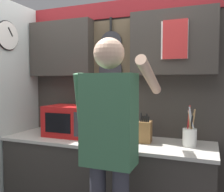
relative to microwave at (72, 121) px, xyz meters
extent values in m
cube|color=#38332D|center=(0.39, -0.03, -0.63)|extent=(2.02, 0.59, 0.89)
cube|color=beige|center=(0.39, -0.03, -0.17)|extent=(2.05, 0.62, 0.03)
cube|color=#38332D|center=(0.39, 0.28, 0.09)|extent=(2.62, 0.04, 2.33)
cube|color=maroon|center=(0.39, 0.25, 1.17)|extent=(2.58, 0.02, 0.18)
cube|color=#38332D|center=(-0.24, 0.18, 0.78)|extent=(0.76, 0.16, 0.61)
cube|color=#38332D|center=(1.00, 0.18, 0.78)|extent=(0.81, 0.16, 0.61)
cube|color=brown|center=(0.37, 0.26, 0.47)|extent=(0.46, 0.01, 1.18)
cylinder|color=#2D2D33|center=(0.35, 0.23, 0.82)|extent=(0.24, 0.02, 0.24)
cube|color=black|center=(0.35, 0.22, 1.01)|extent=(0.02, 0.02, 0.14)
cylinder|color=#2D2D33|center=(0.34, 0.23, 0.53)|extent=(0.26, 0.02, 0.26)
cube|color=black|center=(0.34, 0.22, 0.73)|extent=(0.02, 0.02, 0.13)
cylinder|color=black|center=(0.20, 0.23, 0.14)|extent=(0.01, 0.01, 0.18)
ellipsoid|color=black|center=(0.20, 0.23, 0.04)|extent=(0.05, 0.01, 0.05)
cylinder|color=silver|center=(0.28, 0.23, 0.13)|extent=(0.01, 0.01, 0.21)
ellipsoid|color=silver|center=(0.28, 0.23, 0.01)|extent=(0.05, 0.01, 0.04)
cylinder|color=silver|center=(0.37, 0.23, 0.14)|extent=(0.01, 0.01, 0.19)
ellipsoid|color=silver|center=(0.37, 0.23, 0.03)|extent=(0.04, 0.01, 0.04)
cylinder|color=silver|center=(0.45, 0.23, 0.14)|extent=(0.01, 0.01, 0.19)
ellipsoid|color=silver|center=(0.45, 0.23, 0.03)|extent=(0.04, 0.01, 0.04)
cylinder|color=silver|center=(0.53, 0.23, 0.14)|extent=(0.01, 0.01, 0.18)
ellipsoid|color=silver|center=(0.53, 0.23, 0.04)|extent=(0.04, 0.01, 0.03)
cube|color=white|center=(1.02, 0.09, 0.79)|extent=(0.24, 0.02, 0.35)
cube|color=red|center=(1.03, 0.08, 0.79)|extent=(0.22, 0.02, 0.35)
cylinder|color=white|center=(-0.62, -0.23, 0.88)|extent=(0.02, 0.29, 0.29)
torus|color=black|center=(-0.63, -0.23, 0.88)|extent=(0.02, 0.31, 0.31)
cube|color=black|center=(-0.61, -0.20, 0.93)|extent=(0.01, 0.07, 0.09)
cube|color=red|center=(0.00, 0.00, 0.00)|extent=(0.53, 0.36, 0.31)
cube|color=black|center=(-0.06, -0.18, 0.00)|extent=(0.29, 0.01, 0.19)
cube|color=#333338|center=(0.18, -0.18, 0.00)|extent=(0.12, 0.01, 0.24)
cube|color=brown|center=(0.78, 0.00, -0.06)|extent=(0.12, 0.16, 0.20)
cylinder|color=black|center=(0.75, -0.03, 0.08)|extent=(0.02, 0.03, 0.08)
cylinder|color=black|center=(0.77, -0.03, 0.07)|extent=(0.02, 0.03, 0.06)
cylinder|color=black|center=(0.78, -0.03, 0.07)|extent=(0.02, 0.03, 0.06)
cylinder|color=black|center=(0.80, -0.03, 0.08)|extent=(0.02, 0.03, 0.08)
cylinder|color=black|center=(0.82, -0.03, 0.07)|extent=(0.02, 0.03, 0.05)
cylinder|color=white|center=(1.18, 0.00, -0.08)|extent=(0.12, 0.12, 0.15)
cylinder|color=tan|center=(1.20, 0.00, 0.04)|extent=(0.04, 0.02, 0.27)
cylinder|color=red|center=(1.17, 0.00, 0.05)|extent=(0.04, 0.02, 0.30)
cylinder|color=silver|center=(1.18, 0.02, 0.03)|extent=(0.06, 0.03, 0.25)
cylinder|color=black|center=(1.19, 0.00, 0.01)|extent=(0.04, 0.04, 0.21)
cylinder|color=silver|center=(1.18, 0.00, 0.04)|extent=(0.02, 0.04, 0.26)
cylinder|color=silver|center=(1.20, 0.00, 0.05)|extent=(0.07, 0.02, 0.29)
cylinder|color=tan|center=(1.18, -0.01, 0.03)|extent=(0.03, 0.02, 0.24)
cylinder|color=tan|center=(1.20, 0.01, 0.02)|extent=(0.04, 0.03, 0.23)
cube|color=#3D704C|center=(0.67, -0.62, 0.14)|extent=(0.38, 0.22, 0.66)
sphere|color=#DBAD8E|center=(0.67, -0.62, 0.61)|extent=(0.22, 0.22, 0.22)
cylinder|color=#3D704C|center=(0.44, -0.59, 0.18)|extent=(0.08, 0.18, 0.59)
cylinder|color=#DBAD8E|center=(0.90, -0.34, 0.45)|extent=(0.08, 0.57, 0.30)
camera|label=1|loc=(1.34, -2.25, 0.41)|focal=40.00mm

